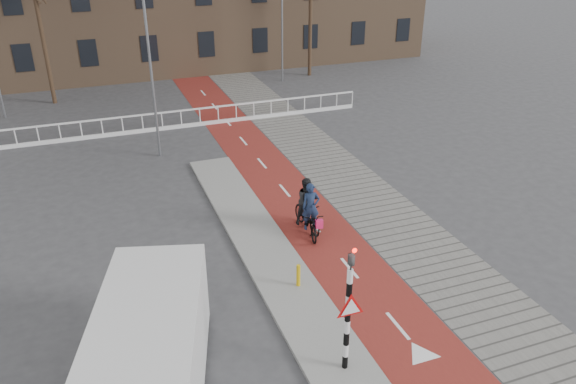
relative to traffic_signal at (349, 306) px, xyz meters
name	(u,v)px	position (x,y,z in m)	size (l,w,h in m)	color
ground	(333,316)	(0.60, 2.02, -1.99)	(120.00, 120.00, 0.00)	#38383A
bike_lane	(269,172)	(2.10, 12.02, -1.98)	(2.50, 60.00, 0.01)	maroon
sidewalk	(327,163)	(4.90, 12.02, -1.98)	(3.00, 60.00, 0.01)	slate
curb_island	(264,248)	(-0.10, 6.02, -1.93)	(1.80, 16.00, 0.12)	gray
traffic_signal	(349,306)	(0.00, 0.00, 0.00)	(0.80, 0.80, 3.68)	black
bollard	(298,275)	(0.17, 3.59, -1.51)	(0.12, 0.12, 0.72)	gold
cyclist_near	(311,218)	(1.74, 6.42, -1.33)	(0.96, 1.95, 1.94)	black
cyclist_far	(307,209)	(1.77, 6.82, -1.16)	(0.90, 1.88, 1.97)	black
van	(150,357)	(-4.53, 0.73, -0.71)	(3.74, 6.07, 2.44)	silver
railing	(103,132)	(-4.40, 19.02, -1.68)	(28.00, 0.10, 0.99)	silver
tree_mid	(42,36)	(-6.70, 26.08, 1.97)	(0.24, 0.24, 7.92)	#322316
tree_right	(310,19)	(10.12, 26.77, 1.84)	(0.25, 0.25, 7.66)	#322316
streetlight_near	(152,75)	(-2.09, 15.54, 1.82)	(0.12, 0.12, 7.63)	slate
streetlight_right	(282,27)	(7.80, 25.99, 1.61)	(0.12, 0.12, 7.20)	slate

